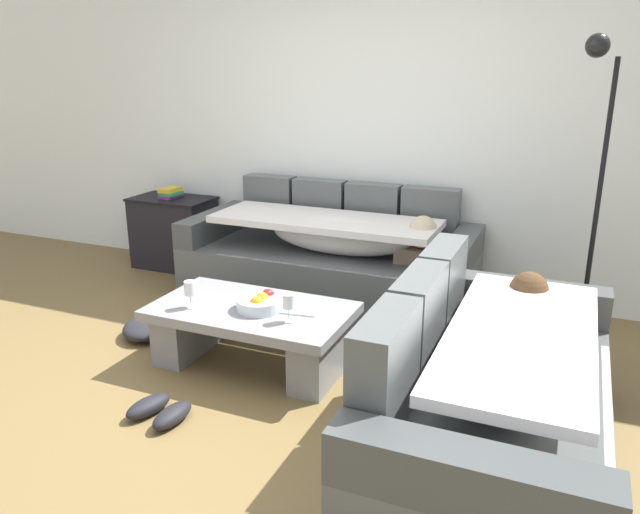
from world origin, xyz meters
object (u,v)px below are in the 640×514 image
at_px(side_cabinet, 174,232).
at_px(couch_near_window, 493,398).
at_px(couch_along_wall, 333,260).
at_px(fruit_bowl, 260,303).
at_px(crumpled_garment, 147,327).
at_px(wine_glass_near_right, 288,303).
at_px(coffee_table, 252,328).
at_px(pair_of_shoes, 160,411).
at_px(wine_glass_near_left, 190,289).
at_px(floor_lamp, 593,175).
at_px(book_stack_on_cabinet, 171,193).
at_px(open_magazine, 297,308).

bearing_deg(side_cabinet, couch_near_window, -31.06).
height_order(couch_along_wall, couch_near_window, same).
height_order(fruit_bowl, crumpled_garment, fruit_bowl).
distance_m(couch_near_window, wine_glass_near_right, 1.24).
relative_size(coffee_table, pair_of_shoes, 3.62).
relative_size(wine_glass_near_left, pair_of_shoes, 0.50).
bearing_deg(pair_of_shoes, wine_glass_near_right, 53.93).
distance_m(couch_near_window, floor_lamp, 1.82).
height_order(couch_along_wall, wine_glass_near_left, couch_along_wall).
height_order(couch_near_window, crumpled_garment, couch_near_window).
bearing_deg(coffee_table, fruit_bowl, -8.37).
xyz_separation_m(wine_glass_near_right, pair_of_shoes, (-0.45, -0.62, -0.45)).
distance_m(side_cabinet, book_stack_on_cabinet, 0.36).
relative_size(open_magazine, floor_lamp, 0.14).
bearing_deg(side_cabinet, crumpled_garment, -61.59).
height_order(wine_glass_near_right, side_cabinet, side_cabinet).
height_order(couch_along_wall, pair_of_shoes, couch_along_wall).
xyz_separation_m(pair_of_shoes, crumpled_garment, (-0.72, 0.81, 0.01)).
relative_size(side_cabinet, book_stack_on_cabinet, 3.47).
xyz_separation_m(couch_near_window, crumpled_garment, (-2.35, 0.51, -0.28)).
bearing_deg(wine_glass_near_left, pair_of_shoes, -72.73).
distance_m(couch_near_window, coffee_table, 1.55).
height_order(side_cabinet, crumpled_garment, side_cabinet).
height_order(wine_glass_near_left, pair_of_shoes, wine_glass_near_left).
bearing_deg(open_magazine, wine_glass_near_right, -86.51).
bearing_deg(wine_glass_near_right, coffee_table, 160.15).
relative_size(wine_glass_near_right, crumpled_garment, 0.42).
distance_m(book_stack_on_cabinet, pair_of_shoes, 2.68).
xyz_separation_m(couch_along_wall, open_magazine, (0.22, -1.11, 0.05)).
relative_size(coffee_table, open_magazine, 4.29).
bearing_deg(crumpled_garment, wine_glass_near_left, -23.09).
height_order(open_magazine, book_stack_on_cabinet, book_stack_on_cabinet).
relative_size(wine_glass_near_left, crumpled_garment, 0.42).
xyz_separation_m(wine_glass_near_left, side_cabinet, (-1.26, 1.57, -0.17)).
distance_m(wine_glass_near_left, book_stack_on_cabinet, 2.04).
xyz_separation_m(couch_along_wall, side_cabinet, (-1.64, 0.23, -0.01)).
xyz_separation_m(wine_glass_near_left, wine_glass_near_right, (0.63, 0.04, 0.00)).
bearing_deg(book_stack_on_cabinet, couch_along_wall, -8.03).
bearing_deg(crumpled_garment, book_stack_on_cabinet, 118.67).
bearing_deg(book_stack_on_cabinet, floor_lamp, -4.23).
bearing_deg(floor_lamp, fruit_bowl, -145.65).
relative_size(couch_near_window, side_cabinet, 2.62).
bearing_deg(floor_lamp, crumpled_garment, -157.73).
relative_size(couch_along_wall, coffee_table, 1.83).
xyz_separation_m(side_cabinet, pair_of_shoes, (1.45, -2.15, -0.28)).
relative_size(couch_near_window, pair_of_shoes, 5.69).
height_order(side_cabinet, pair_of_shoes, side_cabinet).
height_order(coffee_table, side_cabinet, side_cabinet).
xyz_separation_m(floor_lamp, pair_of_shoes, (-1.95, -1.91, -1.07)).
xyz_separation_m(wine_glass_near_left, book_stack_on_cabinet, (-1.28, 1.58, 0.19)).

